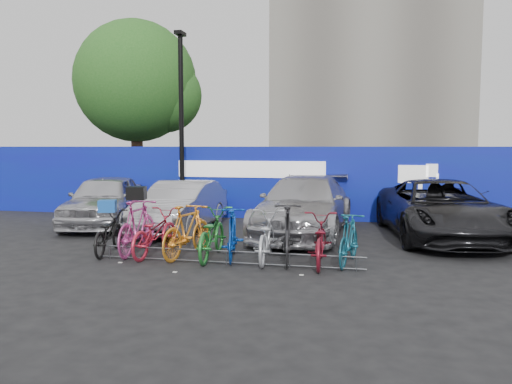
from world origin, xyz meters
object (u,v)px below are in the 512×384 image
(tree, at_px, (141,85))
(car_3, at_px, (440,209))
(bike_rack, at_px, (226,257))
(lamppost, at_px, (181,120))
(bike_2, at_px, (155,233))
(bike_3, at_px, (187,231))
(bike_9, at_px, (349,239))
(car_0, at_px, (106,200))
(bike_0, at_px, (108,233))
(bike_7, at_px, (287,233))
(bike_5, at_px, (232,234))
(bike_6, at_px, (266,237))
(bike_8, at_px, (319,240))
(car_1, at_px, (181,206))
(bike_1, at_px, (137,227))
(car_2, at_px, (304,206))
(bike_4, at_px, (211,234))

(tree, bearing_deg, car_3, -30.29)
(bike_rack, bearing_deg, car_3, 40.37)
(lamppost, bearing_deg, bike_2, -75.50)
(bike_3, bearing_deg, bike_9, -167.36)
(tree, xyz_separation_m, bike_9, (9.21, -10.10, -4.55))
(bike_2, relative_size, bike_3, 1.01)
(car_3, xyz_separation_m, bike_3, (-5.69, -3.47, -0.19))
(car_0, xyz_separation_m, bike_0, (2.05, -3.61, -0.31))
(tree, height_order, bike_7, tree)
(bike_0, bearing_deg, bike_5, 170.53)
(bike_0, relative_size, bike_9, 1.04)
(car_0, height_order, bike_5, car_0)
(car_0, bearing_deg, bike_7, -43.44)
(car_3, distance_m, bike_6, 5.26)
(bike_8, bearing_deg, car_1, -40.72)
(bike_2, height_order, bike_6, bike_6)
(bike_6, bearing_deg, bike_5, -5.01)
(bike_rack, xyz_separation_m, bike_1, (-2.23, 0.60, 0.45))
(tree, relative_size, car_0, 1.70)
(bike_2, bearing_deg, bike_3, -175.32)
(bike_rack, relative_size, bike_8, 2.88)
(bike_3, bearing_deg, bike_1, 6.95)
(car_0, relative_size, bike_2, 2.36)
(bike_0, height_order, bike_1, bike_1)
(bike_2, relative_size, bike_5, 1.06)
(bike_6, bearing_deg, tree, -57.63)
(bike_rack, height_order, bike_0, bike_0)
(car_0, distance_m, car_2, 6.08)
(lamppost, relative_size, car_0, 1.33)
(car_1, height_order, bike_4, car_1)
(bike_6, bearing_deg, bike_7, 176.72)
(bike_5, bearing_deg, bike_7, 168.27)
(bike_7, bearing_deg, bike_8, 160.55)
(car_3, xyz_separation_m, bike_5, (-4.68, -3.44, -0.22))
(car_0, height_order, bike_2, car_0)
(car_1, bearing_deg, bike_2, -79.29)
(car_2, height_order, bike_4, car_2)
(car_0, bearing_deg, bike_rack, -52.82)
(bike_rack, distance_m, bike_9, 2.52)
(bike_4, height_order, bike_9, bike_4)
(bike_7, bearing_deg, bike_1, -9.20)
(bike_rack, distance_m, car_2, 4.08)
(car_2, relative_size, bike_3, 2.84)
(car_3, relative_size, bike_6, 2.82)
(lamppost, xyz_separation_m, car_2, (4.33, -2.13, -2.48))
(car_2, relative_size, bike_7, 2.69)
(tree, bearing_deg, bike_6, -53.54)
(car_2, bearing_deg, car_0, -178.69)
(car_1, distance_m, bike_9, 5.71)
(lamppost, relative_size, bike_8, 3.14)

